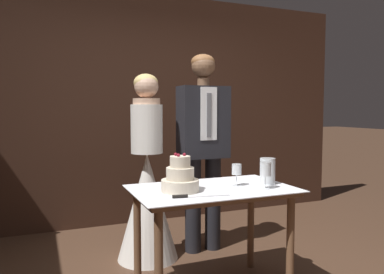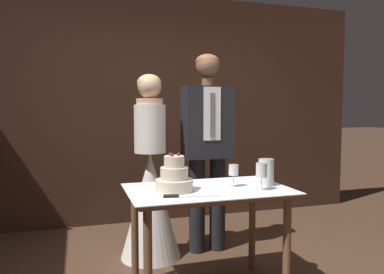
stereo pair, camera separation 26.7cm
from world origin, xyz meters
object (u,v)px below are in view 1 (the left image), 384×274
Objects in this scene: cake_table at (212,203)px; hurricane_candle at (268,172)px; tiered_cake at (180,178)px; groom at (203,139)px; bride at (147,192)px; wine_glass_near at (265,170)px; cake_knife at (190,196)px; wine_glass_middle at (237,170)px.

hurricane_candle is at bearing -3.64° from cake_table.
tiered_cake is at bearing -176.44° from cake_table.
tiered_cake is 0.97m from groom.
hurricane_candle is 1.11m from bride.
groom is (-0.07, 0.95, 0.15)m from wine_glass_near.
hurricane_candle reaches higher than cake_knife.
cake_table is 0.91m from groom.
tiered_cake reaches higher than hurricane_candle.
cake_knife is 0.21× the size of groom.
groom is at bearing 102.53° from hurricane_candle.
bride is at bearing 179.95° from groom.
tiered_cake reaches higher than cake_table.
hurricane_candle is 0.11× the size of groom.
groom is at bearing 94.00° from wine_glass_near.
wine_glass_near is 0.19m from hurricane_candle.
bride reaches higher than cake_knife.
tiered_cake is 0.70m from hurricane_candle.
wine_glass_near is at bearing -50.65° from wine_glass_middle.
cake_table is at bearing 179.90° from wine_glass_middle.
cake_table is 0.45m from wine_glass_near.
bride is (-0.72, 0.80, -0.26)m from hurricane_candle.
tiered_cake is at bearing -88.72° from bride.
wine_glass_middle is at bearing 173.57° from hurricane_candle.
wine_glass_middle reaches higher than cake_table.
wine_glass_middle is (0.46, 0.21, 0.11)m from cake_knife.
groom is at bearing 71.68° from cake_knife.
wine_glass_near is (0.59, -0.15, 0.05)m from tiered_cake.
wine_glass_middle is (-0.14, 0.17, -0.02)m from wine_glass_near.
hurricane_candle reaches higher than wine_glass_near.
cake_knife is at bearing -89.23° from bride.
tiered_cake reaches higher than wine_glass_middle.
wine_glass_middle is (0.20, -0.00, 0.23)m from cake_table.
cake_table is 0.63× the size of groom.
wine_glass_middle is 0.25m from hurricane_candle.
tiered_cake is 1.35× the size of hurricane_candle.
groom is (0.54, -0.00, 0.45)m from bride.
tiered_cake is 0.83m from bride.
cake_table is at bearing 3.56° from tiered_cake.
wine_glass_middle is at bearing -95.35° from groom.
hurricane_candle is 0.85m from groom.
wine_glass_near is at bearing -14.56° from tiered_cake.
hurricane_candle is at bearing 51.34° from wine_glass_near.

